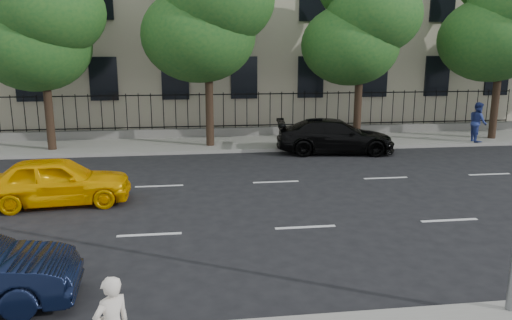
# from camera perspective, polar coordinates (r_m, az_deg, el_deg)

# --- Properties ---
(ground) EXTENTS (120.00, 120.00, 0.00)m
(ground) POSITION_cam_1_polar(r_m,az_deg,el_deg) (10.96, 8.70, -12.17)
(ground) COLOR black
(ground) RESTS_ON ground
(far_sidewalk) EXTENTS (60.00, 4.00, 0.15)m
(far_sidewalk) POSITION_cam_1_polar(r_m,az_deg,el_deg) (24.12, -0.57, 2.02)
(far_sidewalk) COLOR gray
(far_sidewalk) RESTS_ON ground
(lane_markings) EXTENTS (49.60, 4.62, 0.01)m
(lane_markings) POSITION_cam_1_polar(r_m,az_deg,el_deg) (15.27, 3.73, -4.73)
(lane_markings) COLOR silver
(lane_markings) RESTS_ON ground
(iron_fence) EXTENTS (30.00, 0.50, 2.20)m
(iron_fence) POSITION_cam_1_polar(r_m,az_deg,el_deg) (25.69, -1.04, 3.98)
(iron_fence) COLOR slate
(iron_fence) RESTS_ON far_sidewalk
(tree_b) EXTENTS (5.53, 5.12, 8.97)m
(tree_b) POSITION_cam_1_polar(r_m,az_deg,el_deg) (23.69, -23.24, 14.83)
(tree_b) COLOR #382619
(tree_b) RESTS_ON far_sidewalk
(tree_c) EXTENTS (5.89, 5.50, 9.80)m
(tree_c) POSITION_cam_1_polar(r_m,az_deg,el_deg) (22.96, -5.49, 17.29)
(tree_c) COLOR #382619
(tree_c) RESTS_ON far_sidewalk
(tree_d) EXTENTS (5.34, 4.94, 8.84)m
(tree_d) POSITION_cam_1_polar(r_m,az_deg,el_deg) (24.25, 11.95, 15.49)
(tree_d) COLOR #382619
(tree_d) RESTS_ON far_sidewalk
(tree_e) EXTENTS (5.71, 5.31, 9.46)m
(tree_e) POSITION_cam_1_polar(r_m,az_deg,el_deg) (27.37, 26.44, 14.89)
(tree_e) COLOR #382619
(tree_e) RESTS_ON far_sidewalk
(yellow_taxi) EXTENTS (4.37, 2.07, 1.45)m
(yellow_taxi) POSITION_cam_1_polar(r_m,az_deg,el_deg) (15.91, -21.80, -2.23)
(yellow_taxi) COLOR #FFB500
(yellow_taxi) RESTS_ON ground
(black_sedan) EXTENTS (5.40, 2.78, 1.50)m
(black_sedan) POSITION_cam_1_polar(r_m,az_deg,el_deg) (22.28, 9.02, 2.72)
(black_sedan) COLOR black
(black_sedan) RESTS_ON ground
(pedestrian_far) EXTENTS (0.83, 1.01, 1.89)m
(pedestrian_far) POSITION_cam_1_polar(r_m,az_deg,el_deg) (26.03, 24.02, 3.98)
(pedestrian_far) COLOR navy
(pedestrian_far) RESTS_ON far_sidewalk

